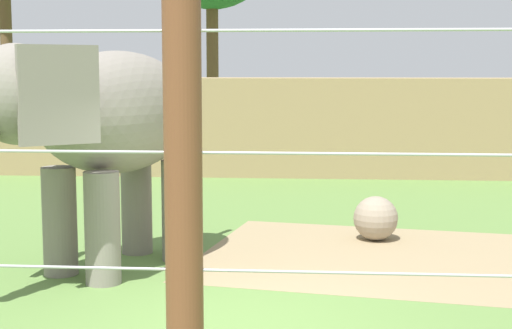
# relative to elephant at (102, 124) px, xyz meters

# --- Properties ---
(ground_plane) EXTENTS (120.00, 120.00, 0.00)m
(ground_plane) POSITION_rel_elephant_xyz_m (1.97, -1.99, -2.06)
(ground_plane) COLOR #5B7F3D
(dirt_patch) EXTENTS (6.27, 5.20, 0.01)m
(dirt_patch) POSITION_rel_elephant_xyz_m (4.04, 1.12, -2.05)
(dirt_patch) COLOR #937F5B
(dirt_patch) RESTS_ON ground
(embankment_wall) EXTENTS (36.00, 1.80, 2.54)m
(embankment_wall) POSITION_rel_elephant_xyz_m (1.97, 10.22, -0.79)
(embankment_wall) COLOR #997F56
(embankment_wall) RESTS_ON ground
(elephant) EXTENTS (2.96, 3.80, 3.11)m
(elephant) POSITION_rel_elephant_xyz_m (0.00, 0.00, 0.00)
(elephant) COLOR gray
(elephant) RESTS_ON ground
(enrichment_ball) EXTENTS (0.73, 0.73, 0.73)m
(enrichment_ball) POSITION_rel_elephant_xyz_m (3.88, 2.30, -1.69)
(enrichment_ball) COLOR gray
(enrichment_ball) RESTS_ON ground
(cable_fence) EXTENTS (11.68, 0.25, 3.98)m
(cable_fence) POSITION_rel_elephant_xyz_m (1.99, -5.39, -0.06)
(cable_fence) COLOR brown
(cable_fence) RESTS_ON ground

